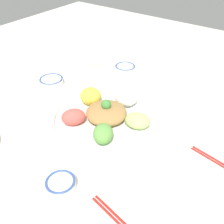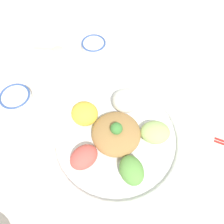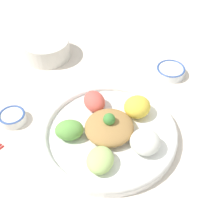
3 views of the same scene
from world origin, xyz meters
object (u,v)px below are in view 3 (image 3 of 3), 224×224
at_px(salad_platter, 110,131).
at_px(sauce_bowl_red, 13,117).
at_px(sauce_bowl_dark, 171,71).
at_px(side_serving_bowl, 47,47).

relative_size(salad_platter, sauce_bowl_red, 4.90).
bearing_deg(sauce_bowl_dark, side_serving_bowl, 102.11).
distance_m(salad_platter, sauce_bowl_dark, 0.36).
height_order(sauce_bowl_dark, side_serving_bowl, side_serving_bowl).
xyz_separation_m(sauce_bowl_red, sauce_bowl_dark, (0.43, -0.37, 0.00)).
height_order(salad_platter, sauce_bowl_red, salad_platter).
bearing_deg(side_serving_bowl, sauce_bowl_red, -164.54).
xyz_separation_m(salad_platter, sauce_bowl_red, (-0.07, 0.30, -0.01)).
bearing_deg(side_serving_bowl, sauce_bowl_dark, -77.89).
bearing_deg(salad_platter, sauce_bowl_red, 103.64).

